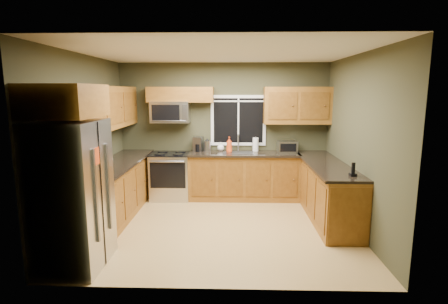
{
  "coord_description": "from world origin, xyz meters",
  "views": [
    {
      "loc": [
        0.21,
        -5.31,
        2.14
      ],
      "look_at": [
        0.05,
        0.35,
        1.15
      ],
      "focal_mm": 28.0,
      "sensor_mm": 36.0,
      "label": 1
    }
  ],
  "objects_px": {
    "microwave": "(170,112)",
    "soap_bottle_c": "(221,146)",
    "paper_towel_roll": "(256,144)",
    "soap_bottle_a": "(229,145)",
    "range": "(171,176)",
    "cordless_phone": "(353,172)",
    "toaster_oven": "(287,147)",
    "coffee_maker": "(198,145)",
    "kettle": "(207,145)",
    "refrigerator": "(72,195)"
  },
  "relations": [
    {
      "from": "microwave",
      "to": "paper_towel_roll",
      "type": "height_order",
      "value": "microwave"
    },
    {
      "from": "microwave",
      "to": "soap_bottle_a",
      "type": "height_order",
      "value": "microwave"
    },
    {
      "from": "refrigerator",
      "to": "soap_bottle_a",
      "type": "height_order",
      "value": "refrigerator"
    },
    {
      "from": "refrigerator",
      "to": "cordless_phone",
      "type": "height_order",
      "value": "refrigerator"
    },
    {
      "from": "refrigerator",
      "to": "paper_towel_roll",
      "type": "height_order",
      "value": "refrigerator"
    },
    {
      "from": "toaster_oven",
      "to": "kettle",
      "type": "relative_size",
      "value": 1.5
    },
    {
      "from": "microwave",
      "to": "soap_bottle_c",
      "type": "distance_m",
      "value": 1.22
    },
    {
      "from": "coffee_maker",
      "to": "paper_towel_roll",
      "type": "relative_size",
      "value": 0.96
    },
    {
      "from": "toaster_oven",
      "to": "soap_bottle_c",
      "type": "bearing_deg",
      "value": 173.74
    },
    {
      "from": "refrigerator",
      "to": "kettle",
      "type": "distance_m",
      "value": 3.27
    },
    {
      "from": "soap_bottle_a",
      "to": "range",
      "type": "bearing_deg",
      "value": -177.71
    },
    {
      "from": "kettle",
      "to": "soap_bottle_c",
      "type": "distance_m",
      "value": 0.28
    },
    {
      "from": "toaster_oven",
      "to": "coffee_maker",
      "type": "height_order",
      "value": "coffee_maker"
    },
    {
      "from": "kettle",
      "to": "soap_bottle_a",
      "type": "bearing_deg",
      "value": -15.9
    },
    {
      "from": "refrigerator",
      "to": "soap_bottle_a",
      "type": "distance_m",
      "value": 3.38
    },
    {
      "from": "refrigerator",
      "to": "soap_bottle_c",
      "type": "xyz_separation_m",
      "value": [
        1.68,
        3.0,
        0.13
      ]
    },
    {
      "from": "microwave",
      "to": "soap_bottle_c",
      "type": "relative_size",
      "value": 4.36
    },
    {
      "from": "kettle",
      "to": "paper_towel_roll",
      "type": "bearing_deg",
      "value": 1.89
    },
    {
      "from": "microwave",
      "to": "toaster_oven",
      "type": "xyz_separation_m",
      "value": [
        2.32,
        -0.05,
        -0.67
      ]
    },
    {
      "from": "microwave",
      "to": "range",
      "type": "bearing_deg",
      "value": -89.98
    },
    {
      "from": "kettle",
      "to": "range",
      "type": "bearing_deg",
      "value": -166.49
    },
    {
      "from": "cordless_phone",
      "to": "refrigerator",
      "type": "bearing_deg",
      "value": -166.07
    },
    {
      "from": "soap_bottle_a",
      "to": "soap_bottle_c",
      "type": "xyz_separation_m",
      "value": [
        -0.18,
        0.18,
        -0.07
      ]
    },
    {
      "from": "soap_bottle_c",
      "to": "cordless_phone",
      "type": "bearing_deg",
      "value": -46.64
    },
    {
      "from": "microwave",
      "to": "kettle",
      "type": "bearing_deg",
      "value": 2.98
    },
    {
      "from": "cordless_phone",
      "to": "paper_towel_roll",
      "type": "bearing_deg",
      "value": 121.55
    },
    {
      "from": "paper_towel_roll",
      "to": "cordless_phone",
      "type": "distance_m",
      "value": 2.43
    },
    {
      "from": "range",
      "to": "cordless_phone",
      "type": "height_order",
      "value": "cordless_phone"
    },
    {
      "from": "toaster_oven",
      "to": "cordless_phone",
      "type": "distance_m",
      "value": 2.05
    },
    {
      "from": "microwave",
      "to": "coffee_maker",
      "type": "xyz_separation_m",
      "value": [
        0.54,
        0.03,
        -0.65
      ]
    },
    {
      "from": "cordless_phone",
      "to": "soap_bottle_c",
      "type": "bearing_deg",
      "value": 133.36
    },
    {
      "from": "paper_towel_roll",
      "to": "cordless_phone",
      "type": "xyz_separation_m",
      "value": [
        1.27,
        -2.07,
        -0.08
      ]
    },
    {
      "from": "refrigerator",
      "to": "coffee_maker",
      "type": "relative_size",
      "value": 6.23
    },
    {
      "from": "toaster_oven",
      "to": "soap_bottle_a",
      "type": "distance_m",
      "value": 1.15
    },
    {
      "from": "kettle",
      "to": "paper_towel_roll",
      "type": "height_order",
      "value": "paper_towel_roll"
    },
    {
      "from": "toaster_oven",
      "to": "paper_towel_roll",
      "type": "height_order",
      "value": "paper_towel_roll"
    },
    {
      "from": "range",
      "to": "toaster_oven",
      "type": "height_order",
      "value": "toaster_oven"
    },
    {
      "from": "refrigerator",
      "to": "microwave",
      "type": "distance_m",
      "value": 3.1
    },
    {
      "from": "microwave",
      "to": "paper_towel_roll",
      "type": "bearing_deg",
      "value": 2.36
    },
    {
      "from": "microwave",
      "to": "soap_bottle_c",
      "type": "bearing_deg",
      "value": 5.42
    },
    {
      "from": "refrigerator",
      "to": "toaster_oven",
      "type": "bearing_deg",
      "value": 43.48
    },
    {
      "from": "range",
      "to": "paper_towel_roll",
      "type": "relative_size",
      "value": 3.13
    },
    {
      "from": "coffee_maker",
      "to": "cordless_phone",
      "type": "bearing_deg",
      "value": -39.93
    },
    {
      "from": "soap_bottle_a",
      "to": "toaster_oven",
      "type": "bearing_deg",
      "value": 1.89
    },
    {
      "from": "microwave",
      "to": "coffee_maker",
      "type": "distance_m",
      "value": 0.85
    },
    {
      "from": "coffee_maker",
      "to": "kettle",
      "type": "distance_m",
      "value": 0.18
    },
    {
      "from": "coffee_maker",
      "to": "soap_bottle_a",
      "type": "height_order",
      "value": "soap_bottle_a"
    },
    {
      "from": "paper_towel_roll",
      "to": "soap_bottle_a",
      "type": "relative_size",
      "value": 0.97
    },
    {
      "from": "microwave",
      "to": "soap_bottle_a",
      "type": "xyz_separation_m",
      "value": [
        1.17,
        -0.09,
        -0.63
      ]
    },
    {
      "from": "paper_towel_roll",
      "to": "soap_bottle_c",
      "type": "xyz_separation_m",
      "value": [
        -0.71,
        0.02,
        -0.05
      ]
    }
  ]
}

